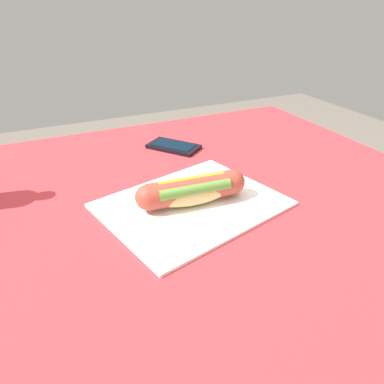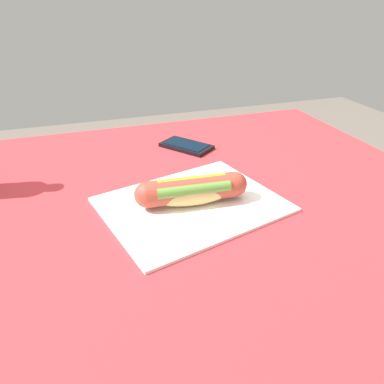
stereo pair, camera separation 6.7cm
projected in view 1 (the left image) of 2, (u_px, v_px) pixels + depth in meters
dining_table at (163, 257)px, 0.76m from camera, size 1.18×0.90×0.78m
paper_wrapper at (192, 204)px, 0.68m from camera, size 0.37×0.32×0.01m
hot_dog at (192, 190)px, 0.66m from camera, size 0.21×0.07×0.05m
cell_phone at (174, 146)px, 0.93m from camera, size 0.13×0.15×0.01m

